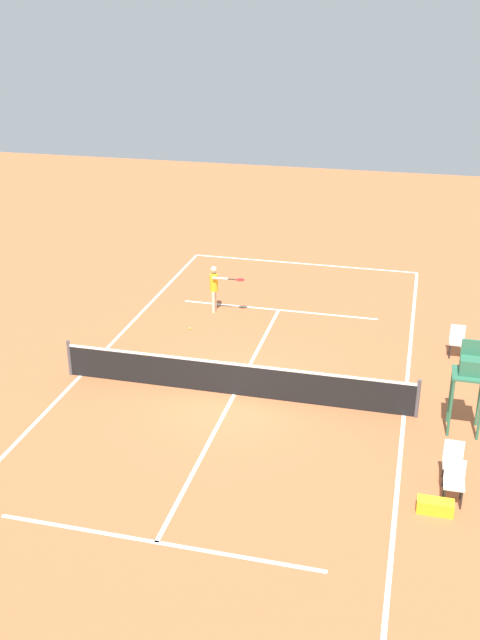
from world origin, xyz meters
name	(u,v)px	position (x,y,z in m)	size (l,w,h in m)	color
ground_plane	(234,394)	(0.00, 0.00, 0.00)	(60.00, 60.00, 0.00)	#B76038
court_lines	(234,394)	(0.00, 0.00, 0.00)	(9.21, 22.64, 0.01)	white
tennis_net	(234,378)	(0.00, 0.00, 0.50)	(9.81, 0.10, 1.07)	#4C4C51
player_serving	(215,285)	(2.10, -5.55, 0.97)	(1.26, 0.51, 1.64)	beige
tennis_ball	(190,328)	(2.51, -3.87, 0.03)	(0.07, 0.07, 0.07)	#CCE033
umpire_chair	(469,373)	(-5.99, 0.37, 1.61)	(0.80, 0.80, 2.41)	#2D6B4C
courtside_chair_near	(453,460)	(-5.70, 2.62, 0.53)	(0.44, 0.46, 0.95)	#262626
courtside_chair_mid	(457,340)	(-5.90, -3.97, 0.53)	(0.44, 0.46, 0.95)	#262626
courtside_chair_far	(454,480)	(-5.71, 3.38, 0.53)	(0.44, 0.46, 0.95)	#262626
equipment_bag	(435,506)	(-5.36, 3.88, 0.15)	(0.76, 0.32, 0.30)	yellow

